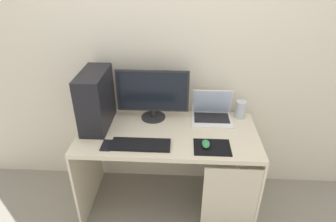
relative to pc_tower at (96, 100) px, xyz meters
name	(u,v)px	position (x,y,z in m)	size (l,w,h in m)	color
ground_plane	(168,202)	(0.56, -0.07, -0.98)	(8.00, 8.00, 0.00)	gray
wall_back	(171,48)	(0.56, 0.30, 0.32)	(4.00, 0.05, 2.60)	beige
desk	(170,149)	(0.57, -0.09, -0.38)	(1.37, 0.67, 0.76)	beige
pc_tower	(96,100)	(0.00, 0.00, 0.00)	(0.19, 0.42, 0.44)	black
monitor	(153,94)	(0.42, 0.12, 0.00)	(0.58, 0.20, 0.42)	#232326
laptop	(212,113)	(0.91, 0.14, -0.17)	(0.33, 0.25, 0.25)	white
speaker	(241,109)	(1.14, 0.18, -0.15)	(0.09, 0.09, 0.15)	#B7BCC6
keyboard	(141,145)	(0.37, -0.27, -0.21)	(0.42, 0.14, 0.02)	black
mousepad	(212,147)	(0.88, -0.26, -0.22)	(0.26, 0.20, 0.01)	black
mouse_left	(206,144)	(0.84, -0.25, -0.20)	(0.06, 0.10, 0.03)	#338C4C
cell_phone	(107,145)	(0.13, -0.29, -0.22)	(0.07, 0.13, 0.01)	black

